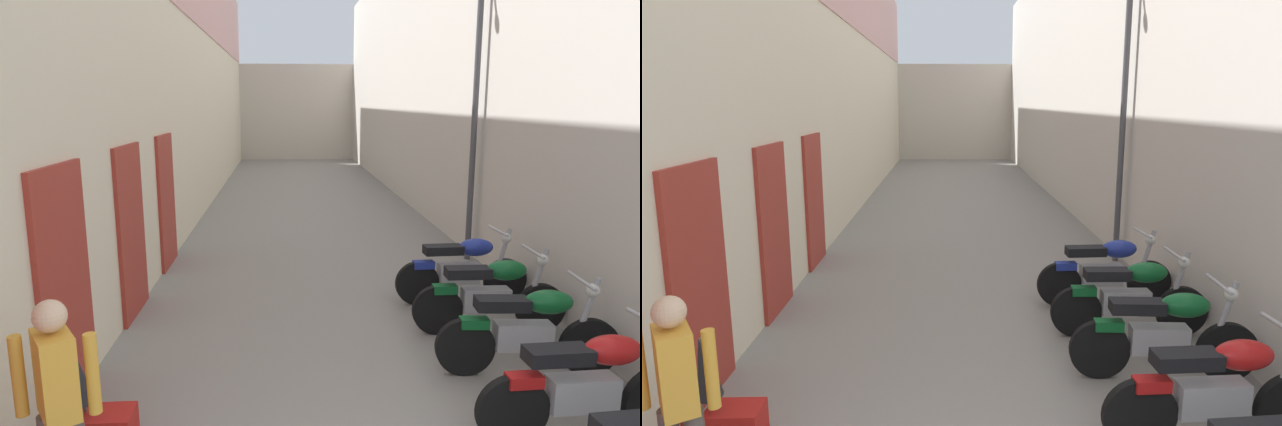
% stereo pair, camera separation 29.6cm
% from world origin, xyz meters
% --- Properties ---
extents(ground_plane, '(41.13, 41.13, 0.00)m').
position_xyz_m(ground_plane, '(0.00, 10.57, 0.00)').
color(ground_plane, gray).
extents(building_left, '(0.45, 25.13, 8.01)m').
position_xyz_m(building_left, '(-2.86, 12.51, 4.04)').
color(building_left, beige).
rests_on(building_left, ground).
extents(building_right, '(0.45, 25.13, 7.01)m').
position_xyz_m(building_right, '(2.87, 12.56, 3.51)').
color(building_right, beige).
rests_on(building_right, ground).
extents(building_far_end, '(8.34, 2.00, 4.45)m').
position_xyz_m(building_far_end, '(0.00, 26.13, 2.23)').
color(building_far_end, beige).
rests_on(building_far_end, ground).
extents(motorcycle_second, '(1.85, 0.58, 1.04)m').
position_xyz_m(motorcycle_second, '(1.73, 2.52, 0.50)').
color(motorcycle_second, black).
rests_on(motorcycle_second, ground).
extents(motorcycle_third, '(1.85, 0.58, 1.04)m').
position_xyz_m(motorcycle_third, '(1.73, 3.62, 0.50)').
color(motorcycle_third, black).
rests_on(motorcycle_third, ground).
extents(motorcycle_fourth, '(1.85, 0.58, 1.04)m').
position_xyz_m(motorcycle_fourth, '(1.73, 4.66, 0.50)').
color(motorcycle_fourth, black).
rests_on(motorcycle_fourth, ground).
extents(motorcycle_fifth, '(1.85, 0.58, 1.04)m').
position_xyz_m(motorcycle_fifth, '(1.73, 5.69, 0.50)').
color(motorcycle_fifth, black).
rests_on(motorcycle_fifth, ground).
extents(pedestrian_by_doorway, '(0.52, 0.39, 1.57)m').
position_xyz_m(pedestrian_by_doorway, '(-2.11, 1.80, 0.92)').
color(pedestrian_by_doorway, '#564C47').
rests_on(pedestrian_by_doorway, ground).
extents(plastic_crate, '(0.44, 0.32, 0.28)m').
position_xyz_m(plastic_crate, '(-2.16, 2.73, 0.14)').
color(plastic_crate, red).
rests_on(plastic_crate, ground).
extents(umbrella_leaning, '(0.20, 0.35, 0.97)m').
position_xyz_m(umbrella_leaning, '(-2.32, 2.63, 0.68)').
color(umbrella_leaning, '#4C4C4C').
rests_on(umbrella_leaning, ground).
extents(street_lamp, '(0.79, 0.18, 4.80)m').
position_xyz_m(street_lamp, '(2.43, 7.80, 2.80)').
color(street_lamp, '#47474C').
rests_on(street_lamp, ground).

